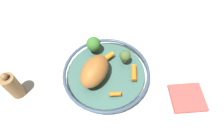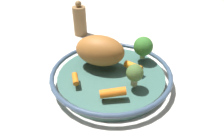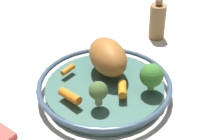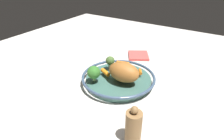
{
  "view_description": "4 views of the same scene",
  "coord_description": "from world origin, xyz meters",
  "px_view_note": "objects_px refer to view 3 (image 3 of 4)",
  "views": [
    {
      "loc": [
        -0.35,
        -0.2,
        0.69
      ],
      "look_at": [
        0.01,
        -0.02,
        0.05
      ],
      "focal_mm": 30.71,
      "sensor_mm": 36.0,
      "label": 1
    },
    {
      "loc": [
        0.15,
        -0.48,
        0.4
      ],
      "look_at": [
        0.01,
        -0.02,
        0.06
      ],
      "focal_mm": 34.6,
      "sensor_mm": 36.0,
      "label": 2
    },
    {
      "loc": [
        0.63,
        -0.24,
        0.55
      ],
      "look_at": [
        -0.0,
        0.02,
        0.07
      ],
      "focal_mm": 52.48,
      "sensor_mm": 36.0,
      "label": 3
    },
    {
      "loc": [
        -0.41,
        0.7,
        0.53
      ],
      "look_at": [
        0.02,
        0.03,
        0.08
      ],
      "focal_mm": 32.07,
      "sensor_mm": 36.0,
      "label": 4
    }
  ],
  "objects_px": {
    "broccoli_floret_mid": "(152,76)",
    "baby_carrot_back": "(70,96)",
    "baby_carrot_right": "(122,89)",
    "pepper_mill": "(157,21)",
    "serving_bowl": "(105,87)",
    "baby_carrot_near_rim": "(68,70)",
    "broccoli_floret_large": "(98,91)",
    "roast_chicken_piece": "(108,57)"
  },
  "relations": [
    {
      "from": "serving_bowl",
      "to": "broccoli_floret_large",
      "type": "distance_m",
      "value": 0.11
    },
    {
      "from": "serving_bowl",
      "to": "broccoli_floret_mid",
      "type": "xyz_separation_m",
      "value": [
        0.07,
        0.1,
        0.06
      ]
    },
    {
      "from": "baby_carrot_back",
      "to": "broccoli_floret_mid",
      "type": "distance_m",
      "value": 0.2
    },
    {
      "from": "serving_bowl",
      "to": "baby_carrot_back",
      "type": "distance_m",
      "value": 0.11
    },
    {
      "from": "broccoli_floret_large",
      "to": "pepper_mill",
      "type": "height_order",
      "value": "pepper_mill"
    },
    {
      "from": "baby_carrot_right",
      "to": "baby_carrot_back",
      "type": "relative_size",
      "value": 0.86
    },
    {
      "from": "pepper_mill",
      "to": "serving_bowl",
      "type": "bearing_deg",
      "value": -51.47
    },
    {
      "from": "serving_bowl",
      "to": "pepper_mill",
      "type": "xyz_separation_m",
      "value": [
        -0.22,
        0.28,
        0.04
      ]
    },
    {
      "from": "pepper_mill",
      "to": "baby_carrot_near_rim",
      "type": "bearing_deg",
      "value": -67.93
    },
    {
      "from": "roast_chicken_piece",
      "to": "baby_carrot_near_rim",
      "type": "height_order",
      "value": "roast_chicken_piece"
    },
    {
      "from": "broccoli_floret_mid",
      "to": "baby_carrot_near_rim",
      "type": "bearing_deg",
      "value": -131.14
    },
    {
      "from": "roast_chicken_piece",
      "to": "pepper_mill",
      "type": "height_order",
      "value": "pepper_mill"
    },
    {
      "from": "baby_carrot_right",
      "to": "broccoli_floret_large",
      "type": "height_order",
      "value": "broccoli_floret_large"
    },
    {
      "from": "baby_carrot_back",
      "to": "pepper_mill",
      "type": "bearing_deg",
      "value": 124.0
    },
    {
      "from": "serving_bowl",
      "to": "pepper_mill",
      "type": "height_order",
      "value": "pepper_mill"
    },
    {
      "from": "broccoli_floret_large",
      "to": "broccoli_floret_mid",
      "type": "bearing_deg",
      "value": 91.6
    },
    {
      "from": "baby_carrot_near_rim",
      "to": "broccoli_floret_mid",
      "type": "xyz_separation_m",
      "value": [
        0.15,
        0.17,
        0.03
      ]
    },
    {
      "from": "roast_chicken_piece",
      "to": "baby_carrot_back",
      "type": "height_order",
      "value": "roast_chicken_piece"
    },
    {
      "from": "broccoli_floret_mid",
      "to": "pepper_mill",
      "type": "distance_m",
      "value": 0.34
    },
    {
      "from": "baby_carrot_right",
      "to": "broccoli_floret_mid",
      "type": "xyz_separation_m",
      "value": [
        0.01,
        0.07,
        0.03
      ]
    },
    {
      "from": "baby_carrot_right",
      "to": "baby_carrot_back",
      "type": "distance_m",
      "value": 0.13
    },
    {
      "from": "broccoli_floret_mid",
      "to": "broccoli_floret_large",
      "type": "relative_size",
      "value": 1.15
    },
    {
      "from": "broccoli_floret_mid",
      "to": "baby_carrot_back",
      "type": "bearing_deg",
      "value": -100.43
    },
    {
      "from": "serving_bowl",
      "to": "baby_carrot_right",
      "type": "distance_m",
      "value": 0.07
    },
    {
      "from": "serving_bowl",
      "to": "baby_carrot_back",
      "type": "bearing_deg",
      "value": -70.82
    },
    {
      "from": "roast_chicken_piece",
      "to": "pepper_mill",
      "type": "distance_m",
      "value": 0.31
    },
    {
      "from": "baby_carrot_near_rim",
      "to": "broccoli_floret_mid",
      "type": "distance_m",
      "value": 0.23
    },
    {
      "from": "serving_bowl",
      "to": "broccoli_floret_large",
      "type": "xyz_separation_m",
      "value": [
        0.08,
        -0.05,
        0.06
      ]
    },
    {
      "from": "baby_carrot_right",
      "to": "broccoli_floret_large",
      "type": "distance_m",
      "value": 0.08
    },
    {
      "from": "serving_bowl",
      "to": "broccoli_floret_mid",
      "type": "height_order",
      "value": "broccoli_floret_mid"
    },
    {
      "from": "serving_bowl",
      "to": "broccoli_floret_large",
      "type": "bearing_deg",
      "value": -30.66
    },
    {
      "from": "baby_carrot_near_rim",
      "to": "pepper_mill",
      "type": "bearing_deg",
      "value": 112.07
    },
    {
      "from": "broccoli_floret_mid",
      "to": "pepper_mill",
      "type": "xyz_separation_m",
      "value": [
        -0.29,
        0.18,
        -0.02
      ]
    },
    {
      "from": "baby_carrot_near_rim",
      "to": "pepper_mill",
      "type": "height_order",
      "value": "pepper_mill"
    },
    {
      "from": "baby_carrot_right",
      "to": "pepper_mill",
      "type": "distance_m",
      "value": 0.38
    },
    {
      "from": "serving_bowl",
      "to": "roast_chicken_piece",
      "type": "relative_size",
      "value": 2.41
    },
    {
      "from": "serving_bowl",
      "to": "baby_carrot_back",
      "type": "height_order",
      "value": "baby_carrot_back"
    },
    {
      "from": "broccoli_floret_large",
      "to": "baby_carrot_right",
      "type": "bearing_deg",
      "value": 104.07
    },
    {
      "from": "broccoli_floret_mid",
      "to": "serving_bowl",
      "type": "bearing_deg",
      "value": -127.16
    },
    {
      "from": "serving_bowl",
      "to": "baby_carrot_near_rim",
      "type": "distance_m",
      "value": 0.11
    },
    {
      "from": "pepper_mill",
      "to": "broccoli_floret_large",
      "type": "bearing_deg",
      "value": -47.34
    },
    {
      "from": "roast_chicken_piece",
      "to": "baby_carrot_near_rim",
      "type": "relative_size",
      "value": 3.48
    }
  ]
}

